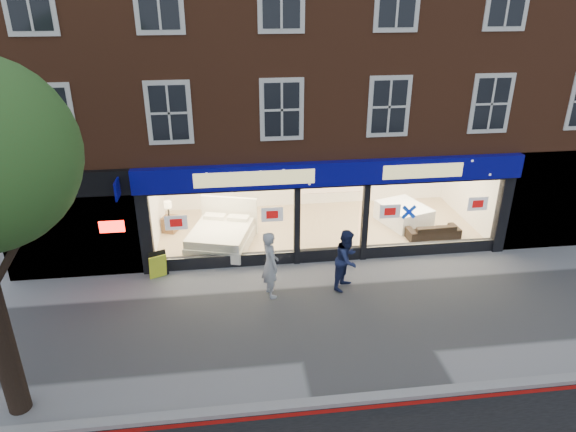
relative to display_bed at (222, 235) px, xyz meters
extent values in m
plane|color=gray|center=(3.33, -4.33, -0.46)|extent=(120.00, 120.00, 0.00)
cube|color=#8C0A07|center=(3.33, -7.43, -0.45)|extent=(60.00, 0.10, 0.01)
cube|color=gray|center=(3.33, -7.23, -0.40)|extent=(60.00, 0.25, 0.12)
cube|color=tan|center=(3.33, 0.92, -0.41)|extent=(11.00, 4.50, 0.10)
cube|color=brown|center=(3.33, 2.67, 6.19)|extent=(19.00, 8.00, 6.70)
cube|color=#080882|center=(3.33, -1.45, 2.49)|extent=(11.40, 0.28, 0.70)
cube|color=black|center=(3.33, -1.25, -0.26)|extent=(11.00, 0.18, 0.40)
cube|color=black|center=(-2.17, -1.28, 0.84)|extent=(0.35, 0.30, 2.60)
cube|color=black|center=(8.83, -1.28, 0.84)|extent=(0.35, 0.30, 2.60)
cube|color=white|center=(0.08, -1.33, 0.99)|extent=(4.20, 0.02, 2.10)
cube|color=white|center=(6.58, -1.33, 0.99)|extent=(4.20, 0.02, 2.10)
cube|color=white|center=(3.33, -1.08, 0.69)|extent=(1.80, 0.02, 2.10)
cube|color=silver|center=(3.33, 3.17, 0.84)|extent=(11.00, 0.20, 2.60)
cube|color=#FFEAC6|center=(3.33, 0.92, 2.14)|extent=(11.00, 4.50, 0.12)
cube|color=black|center=(-4.27, -1.03, 1.19)|extent=(3.80, 0.60, 3.30)
cube|color=#FF140C|center=(-3.07, -1.38, 1.14)|extent=(0.70, 0.04, 0.35)
cube|color=black|center=(10.83, -1.13, 1.19)|extent=(4.00, 0.40, 3.30)
cube|color=white|center=(-0.04, -0.13, -0.17)|extent=(2.37, 2.59, 0.38)
cube|color=white|center=(-0.04, -0.13, 0.15)|extent=(2.28, 2.49, 0.27)
cube|color=white|center=(0.29, 0.96, 0.29)|extent=(1.88, 0.67, 1.29)
cube|color=white|center=(-0.20, 0.73, 0.35)|extent=(0.77, 0.53, 0.13)
cube|color=white|center=(0.57, 0.50, 0.35)|extent=(0.77, 0.53, 0.13)
cube|color=brown|center=(-1.77, 1.26, -0.09)|extent=(0.58, 0.58, 0.55)
cube|color=white|center=(6.43, 0.89, -0.25)|extent=(1.84, 2.08, 0.23)
cube|color=white|center=(6.43, 0.89, -0.02)|extent=(1.84, 2.08, 0.23)
cube|color=white|center=(6.43, 0.89, 0.21)|extent=(1.84, 2.08, 0.23)
imported|color=black|center=(7.03, -0.36, -0.10)|extent=(1.80, 0.77, 0.52)
cube|color=#DEF22A|center=(-1.87, -1.63, -0.07)|extent=(0.60, 0.50, 0.79)
imported|color=#AEB0B6|center=(1.31, -2.99, 0.50)|extent=(0.62, 0.80, 1.93)
imported|color=#1B244C|center=(3.48, -2.85, 0.43)|extent=(1.07, 1.10, 1.78)
camera|label=1|loc=(0.25, -15.09, 7.43)|focal=32.00mm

